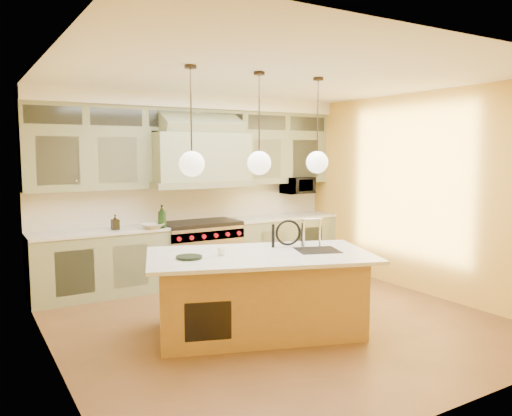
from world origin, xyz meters
TOP-DOWN VIEW (x-y plane):
  - floor at (0.00, 0.00)m, footprint 5.00×5.00m
  - ceiling at (0.00, 0.00)m, footprint 5.00×5.00m
  - wall_back at (0.00, 2.50)m, footprint 5.00×0.00m
  - wall_front at (0.00, -2.50)m, footprint 5.00×0.00m
  - wall_left at (-2.50, 0.00)m, footprint 0.00×5.00m
  - wall_right at (2.50, 0.00)m, footprint 0.00×5.00m
  - back_cabinetry at (0.00, 2.23)m, footprint 5.00×0.77m
  - range at (0.00, 2.14)m, footprint 1.20×0.74m
  - kitchen_island at (-0.37, -0.25)m, footprint 2.75×2.05m
  - counter_stool at (0.06, -0.27)m, footprint 0.54×0.54m
  - microwave at (1.95, 2.25)m, footprint 0.54×0.37m
  - oil_bottle_a at (-0.70, 1.92)m, footprint 0.14×0.14m
  - oil_bottle_b at (-1.33, 2.10)m, footprint 0.11×0.11m
  - fruit_bowl at (-0.85, 1.92)m, footprint 0.34×0.34m
  - cup at (-0.80, -0.16)m, footprint 0.11×0.11m
  - pendant_left at (-1.17, -0.25)m, footprint 0.26×0.26m
  - pendant_center at (-0.37, -0.25)m, footprint 0.26×0.26m
  - pendant_right at (0.43, -0.25)m, footprint 0.26×0.26m

SIDE VIEW (x-z plane):
  - floor at x=0.00m, z-range 0.00..0.00m
  - kitchen_island at x=-0.37m, z-range -0.20..1.15m
  - range at x=0.00m, z-range 0.01..0.97m
  - counter_stool at x=0.06m, z-range 0.09..1.34m
  - cup at x=-0.80m, z-range 0.92..1.01m
  - fruit_bowl at x=-0.85m, z-range 0.94..1.01m
  - oil_bottle_b at x=-1.33m, z-range 0.94..1.16m
  - oil_bottle_a at x=-0.70m, z-range 0.94..1.28m
  - back_cabinetry at x=0.00m, z-range -0.02..2.88m
  - microwave at x=1.95m, z-range 1.30..1.60m
  - wall_back at x=0.00m, z-range -1.05..3.95m
  - wall_front at x=0.00m, z-range -1.05..3.95m
  - wall_left at x=-2.50m, z-range -1.05..3.95m
  - wall_right at x=2.50m, z-range -1.05..3.95m
  - pendant_left at x=-1.17m, z-range 1.39..2.50m
  - pendant_center at x=-0.37m, z-range 1.39..2.50m
  - pendant_right at x=0.43m, z-range 1.39..2.50m
  - ceiling at x=0.00m, z-range 2.90..2.90m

